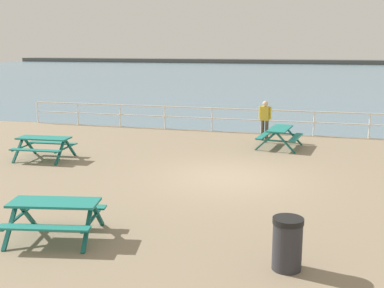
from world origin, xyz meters
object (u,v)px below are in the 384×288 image
Objects in this scene: picnic_table_near_right at (55,210)px; picnic_table_mid_centre at (280,133)px; picnic_table_near_left at (44,143)px; litter_bin at (287,244)px; visitor at (265,118)px.

picnic_table_near_right and picnic_table_mid_centre have the same top height.
picnic_table_near_left is at bearing 112.49° from picnic_table_near_right.
picnic_table_mid_centre is (7.72, 4.11, 0.00)m from picnic_table_near_left.
picnic_table_near_left is at bearing 124.54° from picnic_table_mid_centre.
picnic_table_near_right is at bearing 166.79° from picnic_table_mid_centre.
picnic_table_mid_centre is at bearing 24.10° from picnic_table_near_left.
litter_bin reaches higher than picnic_table_near_right.
litter_bin is at bearing -167.66° from picnic_table_mid_centre.
picnic_table_mid_centre is 1.18× the size of visitor.
picnic_table_near_left is 10.78m from litter_bin.
picnic_table_near_right is 1.05× the size of picnic_table_mid_centre.
picnic_table_near_left is 8.84m from visitor.
picnic_table_near_right is 2.17× the size of litter_bin.
picnic_table_near_right is 4.71m from litter_bin.
visitor reaches higher than picnic_table_near_right.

